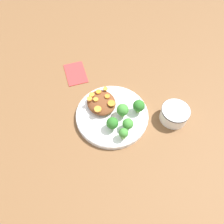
# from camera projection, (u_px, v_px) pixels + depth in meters

# --- Properties ---
(ground_plane) EXTENTS (4.00, 4.00, 0.00)m
(ground_plane) POSITION_uv_depth(u_px,v_px,m) (112.00, 117.00, 0.85)
(ground_plane) COLOR brown
(plate) EXTENTS (0.28, 0.28, 0.02)m
(plate) POSITION_uv_depth(u_px,v_px,m) (112.00, 115.00, 0.84)
(plate) COLOR white
(plate) RESTS_ON ground_plane
(dip_bowl) EXTENTS (0.11, 0.11, 0.06)m
(dip_bowl) POSITION_uv_depth(u_px,v_px,m) (175.00, 114.00, 0.82)
(dip_bowl) COLOR white
(dip_bowl) RESTS_ON ground_plane
(stew_mound) EXTENTS (0.12, 0.11, 0.04)m
(stew_mound) POSITION_uv_depth(u_px,v_px,m) (101.00, 102.00, 0.84)
(stew_mound) COLOR brown
(stew_mound) RESTS_ON plate
(broccoli_floret_0) EXTENTS (0.04, 0.04, 0.06)m
(broccoli_floret_0) POSITION_uv_depth(u_px,v_px,m) (112.00, 123.00, 0.77)
(broccoli_floret_0) COLOR #759E51
(broccoli_floret_0) RESTS_ON plate
(broccoli_floret_1) EXTENTS (0.04, 0.04, 0.05)m
(broccoli_floret_1) POSITION_uv_depth(u_px,v_px,m) (128.00, 124.00, 0.77)
(broccoli_floret_1) COLOR #759E51
(broccoli_floret_1) RESTS_ON plate
(broccoli_floret_2) EXTENTS (0.05, 0.05, 0.06)m
(broccoli_floret_2) POSITION_uv_depth(u_px,v_px,m) (123.00, 110.00, 0.80)
(broccoli_floret_2) COLOR #7FA85B
(broccoli_floret_2) RESTS_ON plate
(broccoli_floret_3) EXTENTS (0.04, 0.04, 0.06)m
(broccoli_floret_3) POSITION_uv_depth(u_px,v_px,m) (139.00, 106.00, 0.81)
(broccoli_floret_3) COLOR #7FA85B
(broccoli_floret_3) RESTS_ON plate
(broccoli_floret_4) EXTENTS (0.03, 0.03, 0.05)m
(broccoli_floret_4) POSITION_uv_depth(u_px,v_px,m) (123.00, 133.00, 0.75)
(broccoli_floret_4) COLOR #7FA85B
(broccoli_floret_4) RESTS_ON plate
(carrot_slice_0) EXTENTS (0.02, 0.02, 0.01)m
(carrot_slice_0) POSITION_uv_depth(u_px,v_px,m) (96.00, 99.00, 0.82)
(carrot_slice_0) COLOR orange
(carrot_slice_0) RESTS_ON stew_mound
(carrot_slice_1) EXTENTS (0.02, 0.02, 0.00)m
(carrot_slice_1) POSITION_uv_depth(u_px,v_px,m) (105.00, 89.00, 0.85)
(carrot_slice_1) COLOR orange
(carrot_slice_1) RESTS_ON stew_mound
(carrot_slice_2) EXTENTS (0.02, 0.02, 0.01)m
(carrot_slice_2) POSITION_uv_depth(u_px,v_px,m) (107.00, 96.00, 0.83)
(carrot_slice_2) COLOR orange
(carrot_slice_2) RESTS_ON stew_mound
(carrot_slice_3) EXTENTS (0.02, 0.02, 0.00)m
(carrot_slice_3) POSITION_uv_depth(u_px,v_px,m) (92.00, 95.00, 0.83)
(carrot_slice_3) COLOR orange
(carrot_slice_3) RESTS_ON stew_mound
(carrot_slice_4) EXTENTS (0.03, 0.03, 0.00)m
(carrot_slice_4) POSITION_uv_depth(u_px,v_px,m) (111.00, 103.00, 0.81)
(carrot_slice_4) COLOR orange
(carrot_slice_4) RESTS_ON stew_mound
(carrot_slice_5) EXTENTS (0.03, 0.03, 0.01)m
(carrot_slice_5) POSITION_uv_depth(u_px,v_px,m) (98.00, 109.00, 0.80)
(carrot_slice_5) COLOR orange
(carrot_slice_5) RESTS_ON stew_mound
(carrot_slice_6) EXTENTS (0.02, 0.02, 0.00)m
(carrot_slice_6) POSITION_uv_depth(u_px,v_px,m) (98.00, 92.00, 0.84)
(carrot_slice_6) COLOR orange
(carrot_slice_6) RESTS_ON stew_mound
(carrot_slice_7) EXTENTS (0.02, 0.02, 0.01)m
(carrot_slice_7) POSITION_uv_depth(u_px,v_px,m) (90.00, 99.00, 0.82)
(carrot_slice_7) COLOR orange
(carrot_slice_7) RESTS_ON stew_mound
(napkin) EXTENTS (0.14, 0.10, 0.01)m
(napkin) POSITION_uv_depth(u_px,v_px,m) (76.00, 73.00, 0.97)
(napkin) COLOR #B73333
(napkin) RESTS_ON ground_plane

